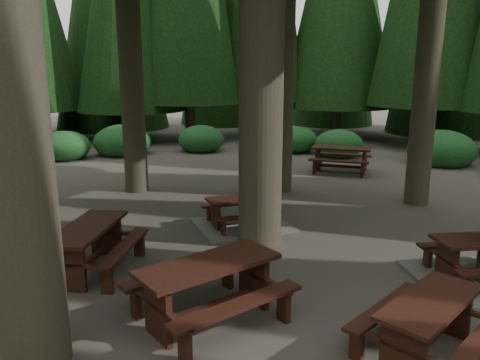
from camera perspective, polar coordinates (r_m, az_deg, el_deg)
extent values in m
plane|color=#524B42|center=(9.09, -2.18, -8.38)|extent=(80.00, 80.00, 0.00)
cube|color=#361810|center=(9.02, 25.84, -7.03)|extent=(1.72, 0.42, 0.05)
cube|color=#361810|center=(8.25, 23.88, -9.31)|extent=(0.13, 0.53, 0.68)
cube|color=#361810|center=(8.23, 23.92, -8.94)|extent=(0.22, 1.37, 0.06)
cube|color=#361810|center=(8.25, -18.17, -5.57)|extent=(1.33, 2.00, 0.06)
cube|color=#361810|center=(8.63, -21.79, -7.23)|extent=(0.89, 1.84, 0.05)
cube|color=#361810|center=(8.12, -13.99, -7.95)|extent=(0.89, 1.84, 0.05)
cube|color=#361810|center=(7.77, -20.29, -10.11)|extent=(0.56, 0.28, 0.75)
cube|color=#361810|center=(7.75, -20.33, -9.69)|extent=(1.44, 0.60, 0.06)
cube|color=#361810|center=(9.02, -15.98, -6.53)|extent=(0.56, 0.28, 0.75)
cube|color=#361810|center=(9.00, -16.01, -6.16)|extent=(1.44, 0.60, 0.06)
cube|color=#361810|center=(8.46, -17.88, -9.37)|extent=(0.62, 1.49, 0.08)
cube|color=gray|center=(10.33, 0.30, -5.53)|extent=(2.15, 1.86, 0.05)
cube|color=#361810|center=(10.15, 0.30, -2.24)|extent=(1.60, 0.79, 0.05)
cube|color=#361810|center=(10.68, -0.69, -2.88)|extent=(1.55, 0.41, 0.04)
cube|color=#361810|center=(9.77, 1.38, -4.43)|extent=(1.55, 0.41, 0.04)
cube|color=#361810|center=(10.05, -2.98, -4.39)|extent=(0.13, 0.47, 0.61)
cube|color=#361810|center=(10.03, -2.98, -4.12)|extent=(0.23, 1.23, 0.05)
cube|color=#361810|center=(10.47, 3.44, -3.67)|extent=(0.13, 0.47, 0.61)
cube|color=#361810|center=(10.45, 3.45, -3.41)|extent=(0.23, 1.23, 0.05)
cube|color=#361810|center=(10.29, 0.30, -4.85)|extent=(1.28, 0.23, 0.07)
cube|color=#361810|center=(16.06, 12.24, 3.80)|extent=(2.03, 1.66, 0.06)
cube|color=#361810|center=(16.74, 12.45, 3.05)|extent=(1.78, 1.25, 0.05)
cube|color=#361810|center=(15.48, 11.90, 2.27)|extent=(1.78, 1.25, 0.05)
cube|color=#361810|center=(16.23, 9.47, 2.52)|extent=(0.38, 0.54, 0.77)
cube|color=#361810|center=(16.22, 9.48, 2.74)|extent=(0.90, 1.36, 0.06)
cube|color=#361810|center=(16.06, 14.90, 2.14)|extent=(0.38, 0.54, 0.77)
cube|color=#361810|center=(16.05, 14.91, 2.37)|extent=(0.90, 1.36, 0.06)
cube|color=#361810|center=(16.17, 12.14, 1.66)|extent=(1.41, 0.92, 0.09)
cube|color=#361810|center=(6.37, -3.82, -10.23)|extent=(2.09, 1.49, 0.06)
cube|color=#361810|center=(7.00, -6.79, -10.94)|extent=(1.89, 1.05, 0.05)
cube|color=#361810|center=(6.03, -0.22, -15.03)|extent=(1.89, 1.05, 0.05)
cube|color=#361810|center=(6.20, -9.97, -15.43)|extent=(0.32, 0.58, 0.78)
cube|color=#361810|center=(6.17, -10.00, -14.90)|extent=(0.72, 1.47, 0.06)
cube|color=#361810|center=(6.96, 1.68, -11.88)|extent=(0.32, 0.58, 0.78)
cube|color=#361810|center=(6.94, 1.69, -11.39)|extent=(0.72, 1.47, 0.06)
cube|color=#361810|center=(6.64, -3.74, -15.12)|extent=(1.52, 0.75, 0.09)
cube|color=#361810|center=(6.09, 22.27, -13.60)|extent=(1.76, 1.45, 0.06)
cube|color=#361810|center=(6.40, 17.30, -14.60)|extent=(1.53, 1.09, 0.05)
cube|color=#361810|center=(6.07, 27.10, -17.17)|extent=(1.53, 1.09, 0.05)
cube|color=#361810|center=(5.71, 19.22, -19.35)|extent=(0.34, 0.47, 0.67)
cube|color=#361810|center=(5.69, 19.27, -18.87)|extent=(0.79, 1.18, 0.06)
cube|color=#361810|center=(6.81, 24.20, -14.23)|extent=(0.34, 0.47, 0.67)
cube|color=#361810|center=(6.79, 24.25, -13.81)|extent=(0.79, 1.18, 0.06)
cube|color=#361810|center=(6.33, 21.83, -17.90)|extent=(1.21, 0.81, 0.07)
ellipsoid|color=#1D5427|center=(18.66, 23.29, 3.04)|extent=(2.42, 2.42, 1.49)
ellipsoid|color=#1D5427|center=(19.02, 11.94, 4.01)|extent=(1.90, 1.90, 1.17)
ellipsoid|color=#1D5427|center=(19.88, 6.75, 4.59)|extent=(1.84, 1.84, 1.13)
ellipsoid|color=#1D5427|center=(19.98, -4.78, 4.68)|extent=(1.95, 1.95, 1.20)
ellipsoid|color=#1D5427|center=(19.73, -14.11, 4.22)|extent=(2.31, 2.31, 1.42)
ellipsoid|color=#1D5427|center=(19.25, -20.57, 3.56)|extent=(1.93, 1.93, 1.19)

